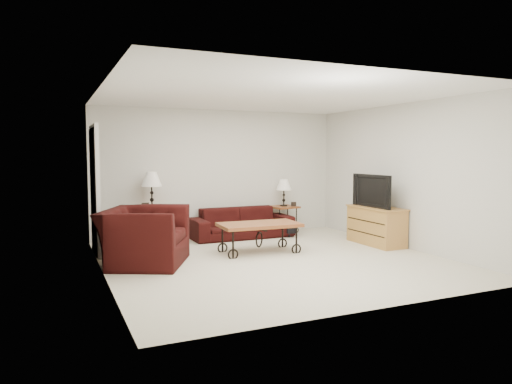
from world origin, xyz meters
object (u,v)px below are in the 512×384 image
tv_stand (376,226)px  side_table_left (152,225)px  armchair (145,236)px  backpack (289,228)px  television (376,191)px  side_table_right (284,219)px  lamp_right (284,193)px  sofa (241,223)px  coffee_table (259,238)px  lamp_left (152,190)px

tv_stand → side_table_left: bearing=153.6°
armchair → side_table_left: bearing=11.1°
tv_stand → backpack: (-1.10, 1.26, -0.15)m
armchair → television: bearing=-65.8°
backpack → side_table_right: bearing=70.8°
backpack → television: bearing=-52.0°
lamp_right → sofa: bearing=-170.0°
armchair → lamp_right: bearing=-36.0°
coffee_table → tv_stand: tv_stand is taller
lamp_left → coffee_table: lamp_left is taller
sofa → armchair: bearing=-145.3°
sofa → coffee_table: sofa is taller
lamp_right → television: (0.92, -1.81, 0.14)m
coffee_table → backpack: bearing=43.1°
lamp_left → armchair: bearing=-105.2°
side_table_left → armchair: (-0.45, -1.67, 0.09)m
sofa → side_table_left: 1.71m
armchair → backpack: bearing=-43.4°
side_table_left → backpack: 2.62m
sofa → side_table_left: bearing=173.9°
lamp_left → lamp_right: lamp_left is taller
sofa → television: bearing=-40.2°
sofa → television: (1.93, -1.63, 0.68)m
side_table_right → armchair: (-3.17, -1.67, 0.14)m
coffee_table → television: television is taller
armchair → tv_stand: bearing=-65.7°
television → side_table_right: bearing=-153.2°
lamp_left → sofa: bearing=-6.1°
coffee_table → tv_stand: bearing=-5.5°
coffee_table → backpack: size_ratio=3.45×
side_table_left → television: television is taller
side_table_left → lamp_left: (0.00, 0.00, 0.65)m
lamp_left → coffee_table: bearing=-48.1°
television → coffee_table: bearing=-95.5°
side_table_right → lamp_right: (0.00, 0.00, 0.55)m
coffee_table → television: 2.32m
backpack → lamp_left: bearing=165.0°
sofa → backpack: 0.94m
lamp_right → armchair: size_ratio=0.43×
side_table_right → armchair: bearing=-152.2°
side_table_right → television: television is taller
sofa → armchair: (-2.15, -1.49, 0.13)m
sofa → television: television is taller
sofa → tv_stand: 2.55m
coffee_table → backpack: coffee_table is taller
lamp_left → armchair: 1.82m
coffee_table → television: (2.20, -0.21, 0.73)m
coffee_table → lamp_left: bearing=131.9°
side_table_right → coffee_table: size_ratio=0.42×
television → backpack: (-1.08, 1.26, -0.78)m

